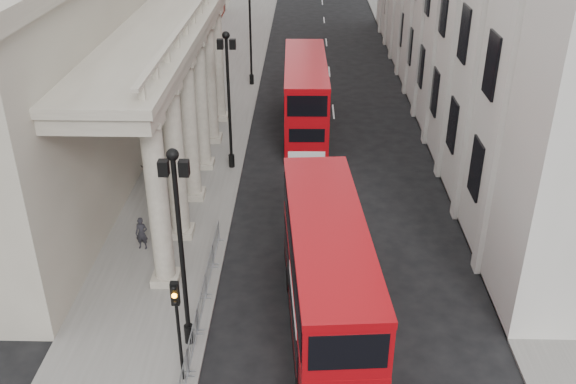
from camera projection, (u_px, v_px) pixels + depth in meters
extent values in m
cube|color=slate|center=(214.00, 110.00, 48.34)|extent=(6.00, 140.00, 0.12)
cube|color=slate|center=(434.00, 112.00, 47.95)|extent=(3.00, 140.00, 0.12)
cube|color=slate|center=(253.00, 110.00, 48.26)|extent=(0.20, 140.00, 0.14)
cube|color=gray|center=(44.00, 84.00, 35.13)|extent=(9.00, 28.00, 12.00)
cylinder|color=black|center=(189.00, 334.00, 25.09)|extent=(0.36, 0.36, 0.80)
cylinder|color=black|center=(182.00, 257.00, 23.41)|extent=(0.18, 0.18, 8.00)
sphere|color=black|center=(172.00, 155.00, 21.49)|extent=(0.44, 0.44, 0.44)
cube|color=black|center=(184.00, 168.00, 21.72)|extent=(0.35, 0.35, 0.55)
cube|color=black|center=(163.00, 168.00, 21.73)|extent=(0.35, 0.35, 0.55)
cylinder|color=black|center=(232.00, 161.00, 39.23)|extent=(0.36, 0.36, 0.80)
cylinder|color=black|center=(229.00, 105.00, 37.55)|extent=(0.18, 0.18, 8.00)
sphere|color=black|center=(226.00, 35.00, 35.63)|extent=(0.44, 0.44, 0.44)
cube|color=black|center=(233.00, 44.00, 35.86)|extent=(0.35, 0.35, 0.55)
cube|color=black|center=(220.00, 44.00, 35.87)|extent=(0.35, 0.35, 0.55)
cylinder|color=black|center=(252.00, 79.00, 53.37)|extent=(0.36, 0.36, 0.80)
cylinder|color=black|center=(250.00, 36.00, 51.69)|extent=(0.18, 0.18, 8.00)
cylinder|color=black|center=(180.00, 342.00, 22.71)|extent=(0.12, 0.12, 3.40)
cube|color=black|center=(175.00, 293.00, 21.71)|extent=(0.28, 0.22, 0.90)
sphere|color=black|center=(174.00, 289.00, 21.45)|extent=(0.18, 0.18, 0.18)
sphere|color=orange|center=(174.00, 296.00, 21.59)|extent=(0.18, 0.18, 0.18)
sphere|color=black|center=(175.00, 303.00, 21.73)|extent=(0.18, 0.18, 0.18)
cube|color=gray|center=(193.00, 341.00, 24.48)|extent=(0.50, 2.30, 1.10)
cube|color=gray|center=(202.00, 303.00, 26.56)|extent=(0.50, 2.30, 1.10)
cube|color=gray|center=(209.00, 270.00, 28.64)|extent=(0.50, 2.30, 1.10)
cube|color=gray|center=(216.00, 242.00, 30.71)|extent=(0.50, 2.30, 1.10)
cube|color=#9B070D|center=(326.00, 299.00, 25.44)|extent=(3.67, 11.79, 2.21)
cube|color=#9B070D|center=(328.00, 251.00, 24.37)|extent=(3.67, 11.79, 1.93)
cube|color=#9B070D|center=(329.00, 226.00, 23.86)|extent=(3.72, 11.84, 0.28)
cube|color=black|center=(325.00, 325.00, 26.05)|extent=(3.69, 11.79, 0.39)
cube|color=black|center=(326.00, 294.00, 25.32)|extent=(3.56, 9.59, 1.11)
cube|color=black|center=(328.00, 248.00, 24.32)|extent=(3.68, 11.13, 1.22)
cylinder|color=black|center=(291.00, 280.00, 28.22)|extent=(0.44, 1.13, 1.11)
cylinder|color=black|center=(347.00, 278.00, 28.33)|extent=(0.44, 1.13, 1.11)
cube|color=#A9070E|center=(305.00, 111.00, 44.20)|extent=(2.95, 11.50, 2.18)
cube|color=#A9070E|center=(306.00, 79.00, 43.14)|extent=(2.95, 11.50, 1.91)
cube|color=#A9070E|center=(306.00, 63.00, 42.63)|extent=(2.99, 11.55, 0.27)
cube|color=black|center=(305.00, 128.00, 44.80)|extent=(2.97, 11.50, 0.38)
cube|color=black|center=(305.00, 107.00, 44.07)|extent=(2.97, 9.32, 1.09)
cube|color=black|center=(306.00, 77.00, 43.09)|extent=(3.00, 10.85, 1.20)
cube|color=white|center=(307.00, 155.00, 39.50)|extent=(2.29, 0.11, 0.49)
cube|color=yellow|center=(306.00, 160.00, 39.66)|extent=(0.60, 0.06, 0.14)
cylinder|color=black|center=(287.00, 146.00, 41.12)|extent=(0.37, 1.10, 1.09)
cylinder|color=black|center=(325.00, 146.00, 41.11)|extent=(0.37, 1.10, 1.09)
cylinder|color=black|center=(288.00, 109.00, 47.00)|extent=(0.37, 1.10, 1.09)
cylinder|color=black|center=(321.00, 110.00, 46.99)|extent=(0.37, 1.10, 1.09)
imported|color=black|center=(142.00, 233.00, 30.89)|extent=(0.65, 0.46, 1.66)
imported|color=black|center=(147.00, 167.00, 37.51)|extent=(0.82, 0.66, 1.58)
imported|color=black|center=(181.00, 153.00, 39.27)|extent=(0.84, 0.63, 1.55)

